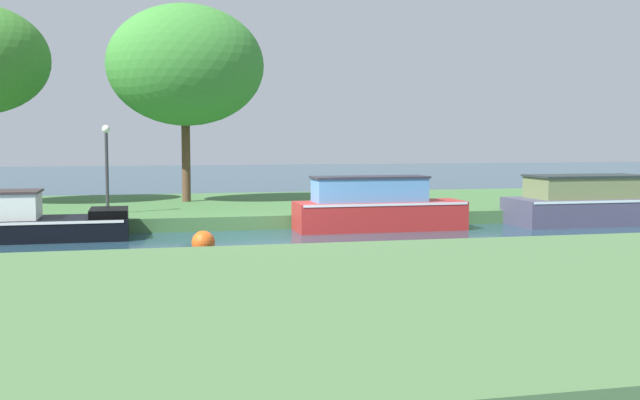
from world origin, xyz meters
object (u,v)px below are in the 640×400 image
object	(u,v)px
lamp_post	(107,157)
channel_buoy	(203,242)
willow_tree_centre	(186,65)
red_barge	(377,207)
slate_cruiser	(584,203)

from	to	relation	value
lamp_post	channel_buoy	xyz separation A→B (m)	(2.31, -6.17, -1.81)
willow_tree_centre	channel_buoy	size ratio (longest dim) A/B	12.84
channel_buoy	red_barge	bearing A→B (deg)	33.98
red_barge	slate_cruiser	distance (m)	6.68
slate_cruiser	willow_tree_centre	world-z (taller)	willow_tree_centre
slate_cruiser	lamp_post	size ratio (longest dim) A/B	1.74
red_barge	lamp_post	distance (m)	8.13
red_barge	willow_tree_centre	distance (m)	9.07
willow_tree_centre	lamp_post	world-z (taller)	willow_tree_centre
red_barge	slate_cruiser	size ratio (longest dim) A/B	1.07
willow_tree_centre	channel_buoy	distance (m)	10.81
willow_tree_centre	red_barge	bearing A→B (deg)	-50.71
red_barge	channel_buoy	bearing A→B (deg)	-146.02
red_barge	willow_tree_centre	world-z (taller)	willow_tree_centre
lamp_post	channel_buoy	size ratio (longest dim) A/B	4.93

